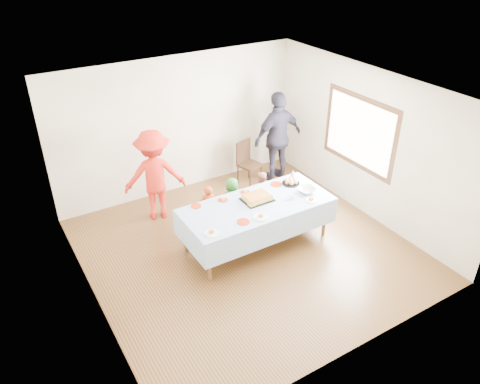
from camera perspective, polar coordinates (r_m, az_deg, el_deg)
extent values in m
plane|color=#4B2B15|center=(7.90, 0.85, -6.99)|extent=(5.00, 5.00, 0.00)
cube|color=#BFB69C|center=(9.17, -7.47, 8.03)|extent=(5.00, 0.04, 2.70)
cube|color=#BFB69C|center=(5.57, 14.90, -9.04)|extent=(5.00, 0.04, 2.70)
cube|color=#BFB69C|center=(6.38, -18.50, -4.05)|extent=(0.04, 5.00, 2.70)
cube|color=#BFB69C|center=(8.62, 15.23, 5.71)|extent=(0.04, 5.00, 2.70)
cube|color=white|center=(6.62, 1.03, 11.93)|extent=(5.00, 5.00, 0.04)
cube|color=#472B16|center=(8.67, 14.29, 7.06)|extent=(0.03, 1.75, 1.35)
cylinder|color=brown|center=(7.09, -3.77, -8.33)|extent=(0.06, 0.06, 0.73)
cylinder|color=brown|center=(8.15, 10.28, -3.11)|extent=(0.06, 0.06, 0.73)
cylinder|color=brown|center=(7.71, -6.72, -4.96)|extent=(0.06, 0.06, 0.73)
cylinder|color=brown|center=(8.69, 6.72, -0.52)|extent=(0.06, 0.06, 0.73)
cube|color=brown|center=(7.63, 2.09, -1.66)|extent=(2.40, 1.00, 0.04)
cube|color=white|center=(7.62, 2.09, -1.50)|extent=(2.50, 1.10, 0.01)
cube|color=black|center=(7.72, 2.09, -0.93)|extent=(0.50, 0.38, 0.01)
cube|color=#F5E65D|center=(7.70, 2.09, -0.69)|extent=(0.42, 0.31, 0.06)
cube|color=#994F23|center=(7.68, 2.10, -0.45)|extent=(0.42, 0.31, 0.01)
cylinder|color=black|center=(8.24, 6.21, 1.07)|extent=(0.31, 0.31, 0.02)
sphere|color=tan|center=(8.26, 6.69, 1.49)|extent=(0.08, 0.08, 0.08)
sphere|color=tan|center=(8.29, 6.16, 1.63)|extent=(0.08, 0.08, 0.08)
sphere|color=tan|center=(8.24, 5.71, 1.49)|extent=(0.08, 0.08, 0.08)
sphere|color=tan|center=(8.17, 5.77, 1.21)|extent=(0.08, 0.08, 0.08)
sphere|color=tan|center=(8.14, 6.30, 1.07)|extent=(0.08, 0.08, 0.08)
sphere|color=tan|center=(8.19, 6.76, 1.22)|extent=(0.08, 0.08, 0.08)
sphere|color=tan|center=(8.21, 6.23, 1.35)|extent=(0.08, 0.08, 0.08)
imported|color=silver|center=(8.00, 8.15, 0.22)|extent=(0.30, 0.30, 0.07)
cone|color=silver|center=(8.36, 6.45, 2.19)|extent=(0.11, 0.11, 0.18)
cylinder|color=#B5260D|center=(7.58, -5.37, -1.70)|extent=(0.17, 0.17, 0.01)
cylinder|color=#B5260D|center=(7.72, -2.10, -0.95)|extent=(0.17, 0.17, 0.01)
cylinder|color=#B5260D|center=(7.93, 0.63, -0.01)|extent=(0.16, 0.16, 0.01)
cylinder|color=#B5260D|center=(8.19, 4.42, 0.96)|extent=(0.20, 0.20, 0.01)
cylinder|color=#B5260D|center=(7.16, 0.40, -3.64)|extent=(0.20, 0.20, 0.01)
cylinder|color=white|center=(6.93, -3.50, -5.03)|extent=(0.23, 0.23, 0.01)
cylinder|color=white|center=(7.28, 2.53, -3.07)|extent=(0.24, 0.24, 0.01)
cylinder|color=white|center=(7.79, 8.68, -0.99)|extent=(0.21, 0.21, 0.01)
cylinder|color=black|center=(9.50, 1.26, 1.44)|extent=(0.03, 0.03, 0.41)
cylinder|color=black|center=(9.72, 2.60, 2.16)|extent=(0.03, 0.03, 0.41)
cylinder|color=black|center=(9.70, -0.25, 2.11)|extent=(0.03, 0.03, 0.41)
cylinder|color=black|center=(9.92, 1.10, 2.79)|extent=(0.03, 0.03, 0.41)
cube|color=black|center=(9.60, 1.19, 3.31)|extent=(0.49, 0.49, 0.05)
cube|color=black|center=(9.60, 0.40, 5.01)|extent=(0.39, 0.15, 0.48)
imported|color=#BA4417|center=(8.22, -3.89, -1.86)|extent=(0.34, 0.26, 0.84)
imported|color=#287326|center=(8.45, -0.95, -0.86)|extent=(0.46, 0.36, 0.83)
imported|color=tan|center=(8.70, 2.56, 0.01)|extent=(0.44, 0.37, 0.81)
imported|color=red|center=(8.46, -10.38, 2.03)|extent=(1.23, 0.91, 1.70)
imported|color=#282534|center=(9.61, 4.63, 6.68)|extent=(1.13, 0.51, 1.90)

